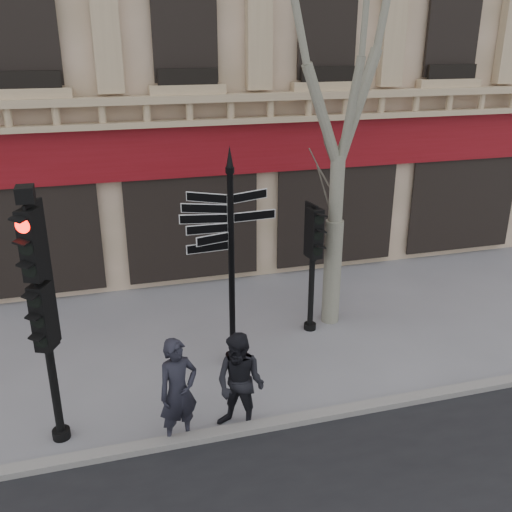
% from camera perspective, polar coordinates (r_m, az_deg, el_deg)
% --- Properties ---
extents(ground, '(80.00, 80.00, 0.00)m').
position_cam_1_polar(ground, '(11.21, -1.62, -12.66)').
color(ground, slate).
rests_on(ground, ground).
extents(kerb, '(80.00, 0.25, 0.12)m').
position_cam_1_polar(kerb, '(10.08, 0.41, -16.67)').
color(kerb, gray).
rests_on(kerb, ground).
extents(fingerpost, '(2.04, 2.04, 4.43)m').
position_cam_1_polar(fingerpost, '(10.64, -2.54, 3.28)').
color(fingerpost, black).
rests_on(fingerpost, ground).
extents(traffic_signal_main, '(0.57, 0.51, 4.29)m').
position_cam_1_polar(traffic_signal_main, '(9.10, -20.83, -3.14)').
color(traffic_signal_main, black).
rests_on(traffic_signal_main, ground).
extents(traffic_signal_secondary, '(0.53, 0.42, 2.87)m').
position_cam_1_polar(traffic_signal_secondary, '(12.31, 5.72, 0.95)').
color(traffic_signal_secondary, black).
rests_on(traffic_signal_secondary, ground).
extents(plane_tree, '(3.56, 3.56, 9.47)m').
position_cam_1_polar(plane_tree, '(12.04, 8.98, 22.90)').
color(plane_tree, gray).
rests_on(plane_tree, ground).
extents(pedestrian_a, '(0.79, 0.65, 1.87)m').
position_cam_1_polar(pedestrian_a, '(9.42, -7.78, -13.32)').
color(pedestrian_a, black).
rests_on(pedestrian_a, ground).
extents(pedestrian_b, '(1.11, 1.08, 1.80)m').
position_cam_1_polar(pedestrian_b, '(9.59, -1.58, -12.67)').
color(pedestrian_b, black).
rests_on(pedestrian_b, ground).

